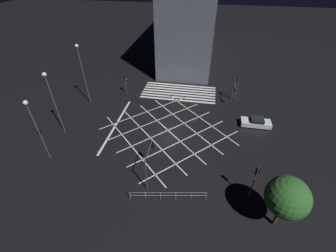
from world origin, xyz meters
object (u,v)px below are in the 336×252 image
object	(u,v)px
traffic_light_sw_cross	(234,91)
waiting_car	(256,122)
traffic_light_se_main	(125,80)
street_lamp_west	(34,120)
street_lamp_east	(51,92)
traffic_light_nw_cross	(255,177)
street_lamp_far	(81,65)
traffic_light_sw_main	(238,83)
traffic_light_median_north	(149,156)
street_tree_near	(287,197)

from	to	relation	value
traffic_light_sw_cross	waiting_car	distance (m)	6.54
traffic_light_se_main	street_lamp_west	size ratio (longest dim) A/B	0.44
traffic_light_se_main	street_lamp_east	world-z (taller)	street_lamp_east
traffic_light_nw_cross	waiting_car	bearing A→B (deg)	-10.17
street_lamp_east	street_lamp_far	world-z (taller)	street_lamp_far
traffic_light_sw_main	traffic_light_median_north	distance (m)	20.97
traffic_light_sw_cross	waiting_car	bearing A→B (deg)	28.85
traffic_light_median_north	traffic_light_se_main	distance (m)	19.43
traffic_light_sw_main	street_lamp_west	bearing A→B (deg)	38.03
traffic_light_median_north	street_lamp_east	distance (m)	14.97
traffic_light_sw_cross	waiting_car	size ratio (longest dim) A/B	0.81
traffic_light_sw_cross	street_lamp_east	bearing A→B (deg)	-63.32
street_lamp_far	street_lamp_east	bearing A→B (deg)	89.66
traffic_light_sw_cross	waiting_car	xyz separation A→B (m)	(-3.03, 5.50, -1.83)
street_lamp_far	traffic_light_se_main	bearing A→B (deg)	-141.03
street_lamp_west	street_tree_near	size ratio (longest dim) A/B	1.39
traffic_light_sw_cross	waiting_car	world-z (taller)	traffic_light_sw_cross
street_lamp_east	traffic_light_sw_main	bearing A→B (deg)	-151.36
traffic_light_sw_main	street_tree_near	distance (m)	21.92
street_lamp_east	street_tree_near	world-z (taller)	street_lamp_east
traffic_light_sw_main	waiting_car	bearing A→B (deg)	110.75
street_lamp_far	traffic_light_median_north	bearing A→B (deg)	135.23
street_lamp_west	waiting_car	xyz separation A→B (m)	(-25.26, -10.99, -5.02)
street_lamp_far	street_tree_near	size ratio (longest dim) A/B	1.65
traffic_light_median_north	street_lamp_far	distance (m)	19.34
street_tree_near	traffic_light_se_main	bearing A→B (deg)	-44.92
traffic_light_se_main	street_lamp_east	bearing A→B (deg)	-112.91
traffic_light_se_main	waiting_car	xyz separation A→B (m)	(-21.12, 5.80, -1.90)
traffic_light_nw_cross	traffic_light_sw_main	size ratio (longest dim) A/B	1.02
traffic_light_sw_main	traffic_light_median_north	world-z (taller)	traffic_light_sw_main
street_lamp_west	street_lamp_far	bearing A→B (deg)	-86.15
traffic_light_se_main	waiting_car	bearing A→B (deg)	-15.36
traffic_light_nw_cross	street_tree_near	distance (m)	3.26
street_lamp_east	street_tree_near	distance (m)	27.49
traffic_light_sw_cross	street_lamp_east	distance (m)	26.17
traffic_light_sw_cross	traffic_light_se_main	world-z (taller)	traffic_light_se_main
traffic_light_nw_cross	waiting_car	world-z (taller)	traffic_light_nw_cross
waiting_car	traffic_light_se_main	bearing A→B (deg)	-15.36
traffic_light_sw_main	traffic_light_se_main	distance (m)	18.60
traffic_light_median_north	traffic_light_se_main	size ratio (longest dim) A/B	1.20
traffic_light_se_main	street_lamp_west	xyz separation A→B (m)	(4.14, 16.79, 3.12)
traffic_light_se_main	street_tree_near	xyz separation A→B (m)	(-20.88, 20.82, 1.49)
traffic_light_sw_main	street_lamp_east	bearing A→B (deg)	28.64
traffic_light_sw_main	traffic_light_median_north	xyz separation A→B (m)	(10.04, 18.41, -0.02)
traffic_light_sw_main	traffic_light_median_north	size ratio (longest dim) A/B	1.05
traffic_light_median_north	street_lamp_far	xyz separation A→B (m)	(13.52, -13.41, 3.36)
street_lamp_east	street_lamp_far	size ratio (longest dim) A/B	0.92
street_lamp_far	street_lamp_west	bearing A→B (deg)	93.85
traffic_light_sw_cross	traffic_light_sw_main	bearing A→B (deg)	159.78
traffic_light_nw_cross	street_tree_near	world-z (taller)	street_tree_near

